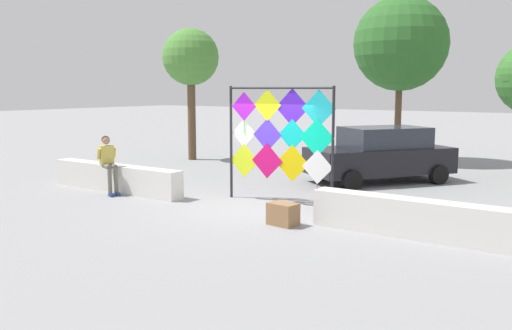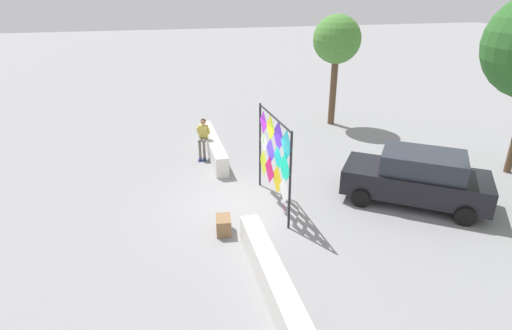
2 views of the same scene
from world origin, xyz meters
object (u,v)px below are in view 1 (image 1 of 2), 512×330
(kite_display_rack, at_px, (280,134))
(tree_palm_like, at_px, (191,58))
(cardboard_box_large, at_px, (283,214))
(tree_broadleaf, at_px, (402,44))
(seated_vendor, at_px, (108,160))
(parked_car, at_px, (381,154))

(kite_display_rack, distance_m, tree_palm_like, 9.46)
(cardboard_box_large, height_order, tree_broadleaf, tree_broadleaf)
(kite_display_rack, height_order, seated_vendor, kite_display_rack)
(parked_car, distance_m, tree_broadleaf, 6.15)
(kite_display_rack, xyz_separation_m, seated_vendor, (-4.53, -1.60, -0.80))
(tree_palm_like, relative_size, tree_broadleaf, 0.82)
(seated_vendor, distance_m, cardboard_box_large, 5.77)
(kite_display_rack, distance_m, parked_car, 4.65)
(kite_display_rack, distance_m, seated_vendor, 4.87)
(cardboard_box_large, distance_m, tree_broadleaf, 11.97)
(parked_car, bearing_deg, tree_broadleaf, 103.13)
(parked_car, bearing_deg, cardboard_box_large, -87.35)
(parked_car, xyz_separation_m, tree_palm_like, (-8.39, 0.82, 3.23))
(tree_palm_like, bearing_deg, tree_broadleaf, 28.49)
(kite_display_rack, distance_m, tree_broadleaf, 9.67)
(cardboard_box_large, bearing_deg, kite_display_rack, 123.24)
(tree_broadleaf, bearing_deg, kite_display_rack, -88.69)
(cardboard_box_large, xyz_separation_m, tree_palm_like, (-8.68, 7.11, 3.86))
(kite_display_rack, bearing_deg, cardboard_box_large, -56.76)
(cardboard_box_large, bearing_deg, tree_broadleaf, 97.23)
(kite_display_rack, relative_size, parked_car, 0.65)
(seated_vendor, xyz_separation_m, tree_palm_like, (-2.95, 6.89, 3.14))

